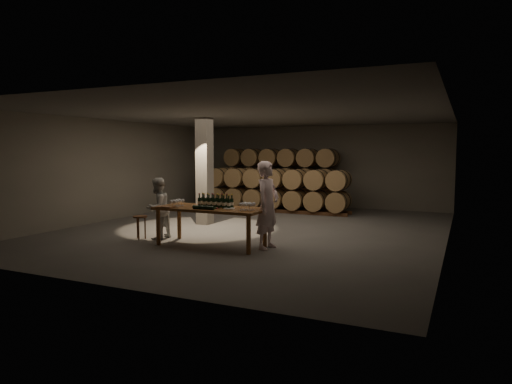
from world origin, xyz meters
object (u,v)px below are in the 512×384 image
at_px(plate, 229,208).
at_px(bottle_cluster, 215,202).
at_px(tasting_table, 211,212).
at_px(person_man, 267,205).
at_px(stool, 140,220).
at_px(notebook_near, 168,207).
at_px(person_woman, 158,208).

bearing_deg(plate, bottle_cluster, 166.70).
bearing_deg(bottle_cluster, tasting_table, -151.24).
bearing_deg(person_man, stool, 101.77).
relative_size(bottle_cluster, person_man, 0.43).
distance_m(stool, person_man, 3.39).
height_order(notebook_near, stool, notebook_near).
height_order(bottle_cluster, notebook_near, bottle_cluster).
bearing_deg(person_man, person_woman, 97.87).
xyz_separation_m(notebook_near, person_woman, (-0.78, 0.63, -0.14)).
bearing_deg(person_man, tasting_table, 107.96).
bearing_deg(stool, plate, 0.04).
bearing_deg(stool, tasting_table, 1.31).
relative_size(stool, person_man, 0.30).
bearing_deg(plate, notebook_near, -164.00).
height_order(stool, person_man, person_man).
bearing_deg(stool, person_man, 5.42).
distance_m(tasting_table, person_man, 1.36).
height_order(tasting_table, notebook_near, notebook_near).
distance_m(bottle_cluster, person_man, 1.24).
xyz_separation_m(stool, person_woman, (0.36, 0.24, 0.29)).
distance_m(tasting_table, notebook_near, 0.99).
bearing_deg(bottle_cluster, plate, -13.30).
distance_m(stool, person_woman, 0.52).
bearing_deg(person_woman, tasting_table, 85.33).
bearing_deg(bottle_cluster, person_woman, 175.47).
height_order(bottle_cluster, stool, bottle_cluster).
distance_m(tasting_table, stool, 2.05).
xyz_separation_m(tasting_table, plate, (0.51, -0.04, 0.11)).
distance_m(bottle_cluster, plate, 0.44).
bearing_deg(person_woman, bottle_cluster, 87.39).
bearing_deg(stool, bottle_cluster, 2.67).
relative_size(notebook_near, stool, 0.47).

